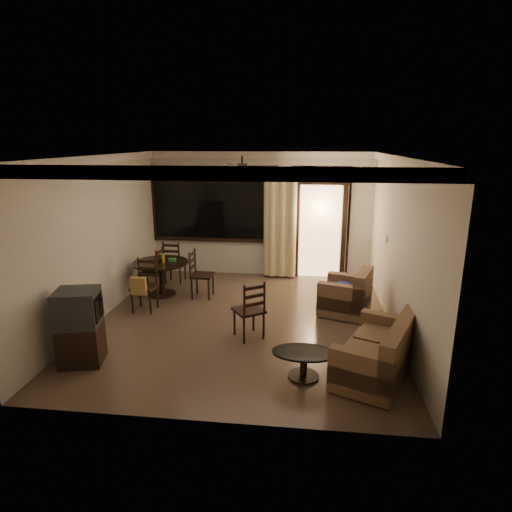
# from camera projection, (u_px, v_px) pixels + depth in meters

# --- Properties ---
(ground) EXTENTS (5.50, 5.50, 0.00)m
(ground) POSITION_uv_depth(u_px,v_px,m) (243.00, 321.00, 7.41)
(ground) COLOR #7F6651
(ground) RESTS_ON ground
(room_shell) EXTENTS (5.50, 6.70, 5.50)m
(room_shell) POSITION_uv_depth(u_px,v_px,m) (285.00, 202.00, 8.56)
(room_shell) COLOR beige
(room_shell) RESTS_ON ground
(dining_table) EXTENTS (1.10, 1.10, 0.91)m
(dining_table) POSITION_uv_depth(u_px,v_px,m) (161.00, 269.00, 8.57)
(dining_table) COLOR black
(dining_table) RESTS_ON ground
(dining_chair_west) EXTENTS (0.44, 0.44, 0.95)m
(dining_chair_west) POSITION_uv_depth(u_px,v_px,m) (153.00, 280.00, 8.69)
(dining_chair_west) COLOR black
(dining_chair_west) RESTS_ON ground
(dining_chair_east) EXTENTS (0.44, 0.44, 0.95)m
(dining_chair_east) POSITION_uv_depth(u_px,v_px,m) (202.00, 283.00, 8.51)
(dining_chair_east) COLOR black
(dining_chair_east) RESTS_ON ground
(dining_chair_south) EXTENTS (0.44, 0.49, 0.95)m
(dining_chair_south) POSITION_uv_depth(u_px,v_px,m) (145.00, 295.00, 7.81)
(dining_chair_south) COLOR black
(dining_chair_south) RESTS_ON ground
(dining_chair_north) EXTENTS (0.44, 0.44, 0.95)m
(dining_chair_north) POSITION_uv_depth(u_px,v_px,m) (175.00, 270.00, 9.38)
(dining_chair_north) COLOR black
(dining_chair_north) RESTS_ON ground
(tv_cabinet) EXTENTS (0.66, 0.62, 1.07)m
(tv_cabinet) POSITION_uv_depth(u_px,v_px,m) (80.00, 327.00, 5.92)
(tv_cabinet) COLOR black
(tv_cabinet) RESTS_ON ground
(sofa) EXTENTS (1.31, 1.66, 0.79)m
(sofa) POSITION_uv_depth(u_px,v_px,m) (380.00, 354.00, 5.63)
(sofa) COLOR #402A1D
(sofa) RESTS_ON ground
(armchair) EXTENTS (1.03, 1.03, 0.82)m
(armchair) POSITION_uv_depth(u_px,v_px,m) (348.00, 296.00, 7.65)
(armchair) COLOR #402A1D
(armchair) RESTS_ON ground
(coffee_table) EXTENTS (0.84, 0.51, 0.37)m
(coffee_table) POSITION_uv_depth(u_px,v_px,m) (304.00, 360.00, 5.61)
(coffee_table) COLOR black
(coffee_table) RESTS_ON ground
(side_chair) EXTENTS (0.59, 0.59, 0.96)m
(side_chair) POSITION_uv_depth(u_px,v_px,m) (249.00, 321.00, 6.74)
(side_chair) COLOR black
(side_chair) RESTS_ON ground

